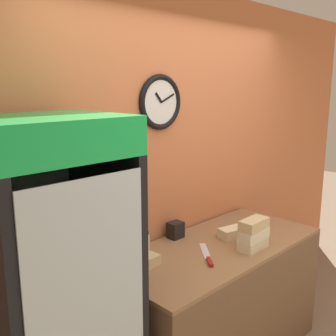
% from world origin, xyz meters
% --- Properties ---
extents(wall_back, '(5.20, 0.10, 2.70)m').
position_xyz_m(wall_back, '(-0.00, 1.35, 1.35)').
color(wall_back, '#D17547').
rests_on(wall_back, ground_plane).
extents(prep_counter, '(1.66, 0.75, 0.90)m').
position_xyz_m(prep_counter, '(0.00, 0.92, 0.45)').
color(prep_counter, brown).
rests_on(prep_counter, ground_plane).
extents(beverage_cooler, '(0.68, 0.68, 1.88)m').
position_xyz_m(beverage_cooler, '(-1.26, 1.00, 1.02)').
color(beverage_cooler, black).
rests_on(beverage_cooler, ground_plane).
extents(sandwich_stack_bottom, '(0.23, 0.11, 0.07)m').
position_xyz_m(sandwich_stack_bottom, '(0.12, 0.71, 0.93)').
color(sandwich_stack_bottom, beige).
rests_on(sandwich_stack_bottom, prep_counter).
extents(sandwich_stack_middle, '(0.23, 0.12, 0.07)m').
position_xyz_m(sandwich_stack_middle, '(0.12, 0.71, 1.00)').
color(sandwich_stack_middle, beige).
rests_on(sandwich_stack_middle, sandwich_stack_bottom).
extents(sandwich_stack_top, '(0.23, 0.12, 0.07)m').
position_xyz_m(sandwich_stack_top, '(0.12, 0.71, 1.08)').
color(sandwich_stack_top, tan).
rests_on(sandwich_stack_top, sandwich_stack_middle).
extents(sandwich_flat_left, '(0.23, 0.16, 0.07)m').
position_xyz_m(sandwich_flat_left, '(0.19, 0.93, 0.93)').
color(sandwich_flat_left, beige).
rests_on(sandwich_flat_left, prep_counter).
extents(sandwich_flat_right, '(0.22, 0.13, 0.07)m').
position_xyz_m(sandwich_flat_right, '(-0.61, 1.03, 0.93)').
color(sandwich_flat_right, tan).
rests_on(sandwich_flat_right, prep_counter).
extents(chefs_knife, '(0.27, 0.31, 0.02)m').
position_xyz_m(chefs_knife, '(-0.22, 0.83, 0.90)').
color(chefs_knife, silver).
rests_on(chefs_knife, prep_counter).
extents(condiment_jar, '(0.10, 0.10, 0.13)m').
position_xyz_m(condiment_jar, '(-0.45, 1.22, 0.96)').
color(condiment_jar, silver).
rests_on(condiment_jar, prep_counter).
extents(napkin_dispenser, '(0.11, 0.09, 0.12)m').
position_xyz_m(napkin_dispenser, '(-0.12, 1.23, 0.96)').
color(napkin_dispenser, black).
rests_on(napkin_dispenser, prep_counter).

